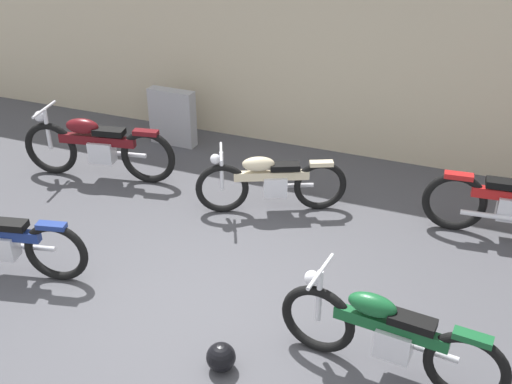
{
  "coord_description": "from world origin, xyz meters",
  "views": [
    {
      "loc": [
        2.34,
        -4.34,
        4.07
      ],
      "look_at": [
        -0.03,
        1.58,
        0.55
      ],
      "focal_mm": 43.44,
      "sensor_mm": 36.0,
      "label": 1
    }
  ],
  "objects": [
    {
      "name": "building_wall",
      "position": [
        0.0,
        4.31,
        1.68
      ],
      "size": [
        18.0,
        0.3,
        3.36
      ],
      "primitive_type": "cube",
      "color": "beige",
      "rests_on": "ground_plane"
    },
    {
      "name": "helmet",
      "position": [
        0.53,
        -0.65,
        0.13
      ],
      "size": [
        0.27,
        0.27,
        0.27
      ],
      "primitive_type": "sphere",
      "color": "black",
      "rests_on": "ground_plane"
    },
    {
      "name": "stone_marker",
      "position": [
        -2.2,
        3.51,
        0.44
      ],
      "size": [
        0.74,
        0.22,
        0.89
      ],
      "primitive_type": "cube",
      "rotation": [
        0.0,
        0.0,
        -0.02
      ],
      "color": "#9E9EA3",
      "rests_on": "ground_plane"
    },
    {
      "name": "motorcycle_cream",
      "position": [
        -0.06,
        2.12,
        0.42
      ],
      "size": [
        1.77,
        0.97,
        0.86
      ],
      "rotation": [
        0.0,
        0.0,
        3.58
      ],
      "color": "black",
      "rests_on": "ground_plane"
    },
    {
      "name": "ground_plane",
      "position": [
        0.0,
        0.0,
        0.0
      ],
      "size": [
        40.0,
        40.0,
        0.0
      ],
      "primitive_type": "plane",
      "color": "#47474C"
    },
    {
      "name": "motorcycle_green",
      "position": [
        1.88,
        -0.16,
        0.44
      ],
      "size": [
        2.02,
        0.56,
        0.91
      ],
      "rotation": [
        0.0,
        0.0,
        3.04
      ],
      "color": "black",
      "rests_on": "ground_plane"
    },
    {
      "name": "motorcycle_maroon",
      "position": [
        -2.61,
        2.09,
        0.48
      ],
      "size": [
        2.2,
        0.72,
        1.0
      ],
      "rotation": [
        0.0,
        0.0,
        3.33
      ],
      "color": "black",
      "rests_on": "ground_plane"
    }
  ]
}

